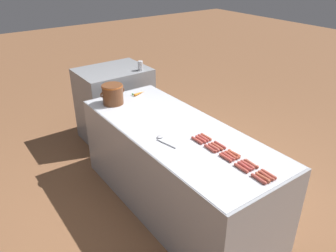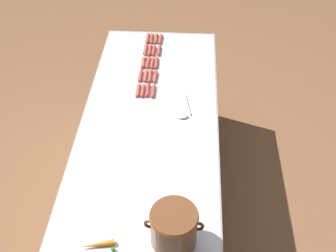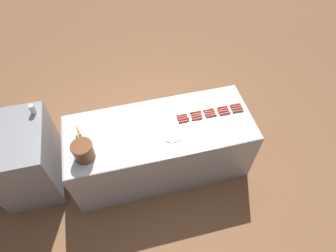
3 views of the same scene
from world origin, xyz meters
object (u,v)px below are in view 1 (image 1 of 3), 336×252
at_px(hot_dog_19, 206,137).
at_px(hot_dog_4, 197,140).
at_px(serving_spoon, 162,139).
at_px(hot_dog_8, 214,147).
at_px(hot_dog_10, 266,176).
at_px(hot_dog_1, 241,168).
at_px(hot_dog_12, 231,155).
at_px(hot_dog_18, 220,145).
at_px(hot_dog_2, 226,158).
at_px(hot_dog_7, 228,156).
at_px(hot_dog_14, 203,138).
at_px(carrot, 139,93).
at_px(hot_dog_5, 263,177).
at_px(hot_dog_3, 210,148).
at_px(hot_dog_0, 259,179).
at_px(hot_dog_16, 251,164).
at_px(hot_dog_6, 245,166).
at_px(back_cabinet, 115,104).
at_px(soda_can, 140,66).
at_px(hot_dog_13, 217,146).
at_px(hot_dog_15, 269,174).
at_px(bean_pot, 113,93).
at_px(hot_dog_17, 234,154).
at_px(hot_dog_9, 201,139).
at_px(hot_dog_11, 247,165).

bearing_deg(hot_dog_19, hot_dog_4, 179.80).
bearing_deg(serving_spoon, hot_dog_8, -55.00).
distance_m(hot_dog_8, hot_dog_10, 0.52).
relative_size(hot_dog_1, hot_dog_12, 1.00).
bearing_deg(hot_dog_18, hot_dog_10, -93.71).
xyz_separation_m(hot_dog_2, hot_dog_7, (0.03, 0.00, 0.00)).
bearing_deg(hot_dog_18, hot_dog_14, 101.41).
bearing_deg(carrot, serving_spoon, -110.86).
bearing_deg(hot_dog_4, hot_dog_5, -86.99).
bearing_deg(hot_dog_3, hot_dog_0, -90.30).
bearing_deg(hot_dog_0, hot_dog_16, 57.38).
relative_size(hot_dog_3, hot_dog_5, 1.00).
height_order(hot_dog_6, hot_dog_16, same).
bearing_deg(back_cabinet, hot_dog_3, -95.15).
bearing_deg(hot_dog_4, hot_dog_1, -90.09).
xyz_separation_m(hot_dog_8, carrot, (0.13, 1.41, 0.00)).
distance_m(hot_dog_6, hot_dog_18, 0.35).
relative_size(hot_dog_18, soda_can, 1.15).
distance_m(hot_dog_13, hot_dog_18, 0.04).
bearing_deg(hot_dog_4, hot_dog_14, -0.71).
bearing_deg(carrot, hot_dog_15, -91.72).
relative_size(hot_dog_8, bean_pot, 0.49).
bearing_deg(serving_spoon, hot_dog_14, -34.65).
xyz_separation_m(hot_dog_18, soda_can, (0.37, 1.87, 0.16)).
height_order(hot_dog_19, bean_pot, bean_pot).
bearing_deg(hot_dog_4, hot_dog_13, -68.43).
distance_m(hot_dog_4, hot_dog_18, 0.20).
xyz_separation_m(back_cabinet, hot_dog_3, (-0.19, -2.13, 0.40)).
bearing_deg(hot_dog_17, hot_dog_13, 101.50).
height_order(hot_dog_0, hot_dog_17, same).
relative_size(hot_dog_13, soda_can, 1.15).
height_order(hot_dog_8, hot_dog_10, same).
bearing_deg(hot_dog_7, hot_dog_8, 89.77).
bearing_deg(hot_dog_18, hot_dog_6, -101.17).
bearing_deg(hot_dog_14, hot_dog_15, -87.26).
bearing_deg(hot_dog_0, back_cabinet, 85.80).
bearing_deg(hot_dog_0, hot_dog_10, -4.02).
xyz_separation_m(hot_dog_17, hot_dog_18, (0.00, 0.17, 0.00)).
bearing_deg(serving_spoon, hot_dog_9, -38.51).
xyz_separation_m(hot_dog_6, hot_dog_10, (0.03, -0.18, 0.00)).
distance_m(hot_dog_13, serving_spoon, 0.49).
height_order(back_cabinet, hot_dog_14, back_cabinet).
xyz_separation_m(hot_dog_6, hot_dog_17, (0.07, 0.17, 0.00)).
bearing_deg(hot_dog_8, hot_dog_4, 101.89).
height_order(hot_dog_4, hot_dog_11, same).
height_order(hot_dog_2, bean_pot, bean_pot).
relative_size(hot_dog_4, bean_pot, 0.49).
relative_size(hot_dog_3, carrot, 0.80).
xyz_separation_m(hot_dog_15, hot_dog_17, (-0.00, 0.35, 0.00)).
bearing_deg(hot_dog_0, hot_dog_19, 81.29).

